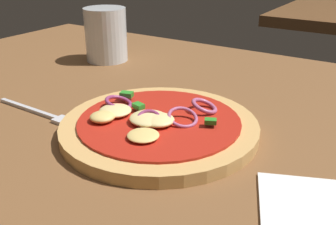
{
  "coord_description": "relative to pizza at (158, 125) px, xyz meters",
  "views": [
    {
      "loc": [
        0.3,
        -0.37,
        0.26
      ],
      "look_at": [
        0.06,
        0.0,
        0.06
      ],
      "focal_mm": 41.13,
      "sensor_mm": 36.0,
      "label": 1
    }
  ],
  "objects": [
    {
      "name": "beer_glass",
      "position": [
        -0.27,
        0.21,
        0.04
      ],
      "size": [
        0.08,
        0.08,
        0.1
      ],
      "color": "silver",
      "rests_on": "dining_table"
    },
    {
      "name": "napkin",
      "position": [
        0.21,
        -0.04,
        -0.01
      ],
      "size": [
        0.14,
        0.13,
        0.0
      ],
      "color": "white",
      "rests_on": "dining_table"
    },
    {
      "name": "pizza",
      "position": [
        0.0,
        0.0,
        0.0
      ],
      "size": [
        0.25,
        0.25,
        0.03
      ],
      "color": "tan",
      "rests_on": "dining_table"
    },
    {
      "name": "dining_table",
      "position": [
        -0.05,
        0.02,
        -0.03
      ],
      "size": [
        1.12,
        0.84,
        0.04
      ],
      "color": "brown",
      "rests_on": "ground"
    },
    {
      "name": "fork",
      "position": [
        -0.16,
        -0.04,
        -0.01
      ],
      "size": [
        0.17,
        0.02,
        0.01
      ],
      "color": "silver",
      "rests_on": "dining_table"
    }
  ]
}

